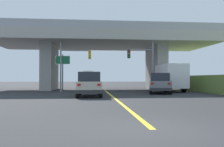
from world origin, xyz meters
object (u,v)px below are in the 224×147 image
(traffic_signal_farside, at_px, (71,61))
(suv_lead, at_px, (89,84))
(suv_crossing, at_px, (160,83))
(highway_sign, at_px, (63,64))
(box_truck, at_px, (169,78))
(semi_truck_distant, at_px, (88,78))
(traffic_signal_nearside, at_px, (144,61))

(traffic_signal_farside, bearing_deg, suv_lead, -74.13)
(suv_crossing, height_order, traffic_signal_farside, traffic_signal_farside)
(traffic_signal_farside, relative_size, highway_sign, 1.27)
(suv_lead, distance_m, box_truck, 11.50)
(highway_sign, bearing_deg, box_truck, -8.72)
(highway_sign, relative_size, semi_truck_distant, 0.68)
(box_truck, height_order, traffic_signal_farside, traffic_signal_farside)
(suv_crossing, relative_size, semi_truck_distant, 0.78)
(traffic_signal_nearside, xyz_separation_m, semi_truck_distant, (-6.52, 27.92, -1.82))
(suv_lead, bearing_deg, highway_sign, 109.95)
(highway_sign, xyz_separation_m, semi_truck_distant, (2.80, 25.39, -1.58))
(highway_sign, bearing_deg, semi_truck_distant, 83.72)
(highway_sign, bearing_deg, suv_crossing, -28.18)
(suv_lead, height_order, traffic_signal_nearside, traffic_signal_nearside)
(suv_crossing, relative_size, highway_sign, 1.15)
(suv_lead, relative_size, suv_crossing, 0.88)
(box_truck, relative_size, highway_sign, 1.57)
(box_truck, relative_size, semi_truck_distant, 1.07)
(suv_lead, xyz_separation_m, box_truck, (9.15, 6.94, 0.59))
(box_truck, distance_m, traffic_signal_nearside, 3.62)
(suv_crossing, xyz_separation_m, highway_sign, (-10.22, 5.48, 2.21))
(suv_lead, bearing_deg, traffic_signal_nearside, 45.90)
(suv_crossing, height_order, traffic_signal_nearside, traffic_signal_nearside)
(box_truck, bearing_deg, suv_crossing, -120.79)
(traffic_signal_nearside, bearing_deg, highway_sign, 164.79)
(traffic_signal_nearside, height_order, traffic_signal_farside, traffic_signal_nearside)
(suv_lead, height_order, semi_truck_distant, semi_truck_distant)
(box_truck, xyz_separation_m, highway_sign, (-12.36, 1.90, 1.62))
(suv_lead, bearing_deg, box_truck, 37.19)
(suv_lead, relative_size, traffic_signal_nearside, 0.79)
(semi_truck_distant, bearing_deg, highway_sign, -96.28)
(box_truck, bearing_deg, suv_lead, -142.81)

